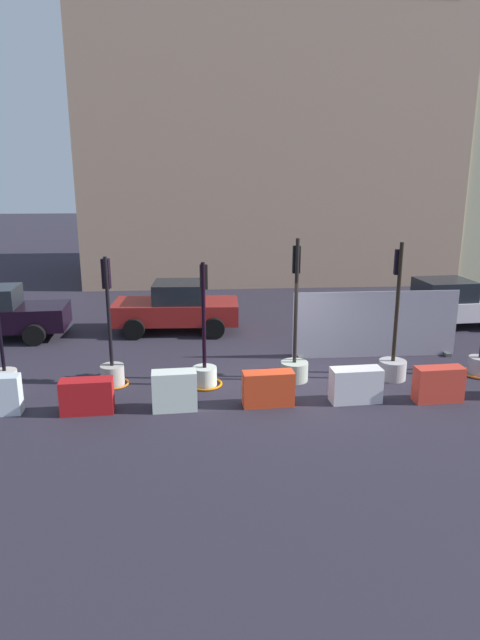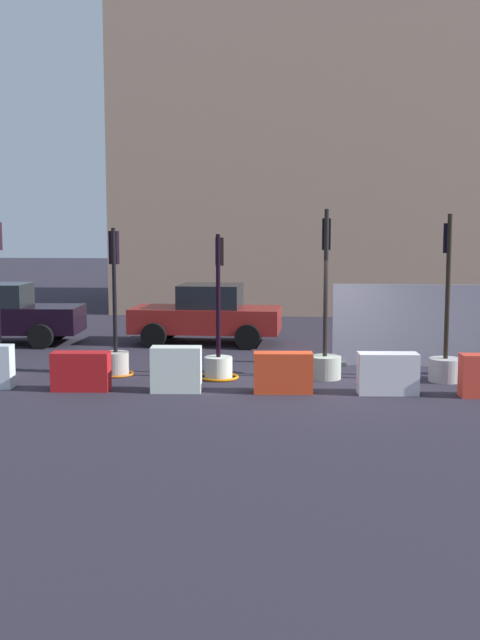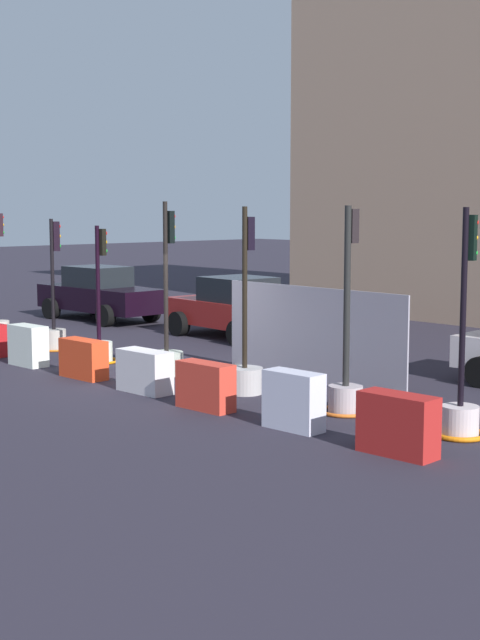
{
  "view_description": "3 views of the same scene",
  "coord_description": "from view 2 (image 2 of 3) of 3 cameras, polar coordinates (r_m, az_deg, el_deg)",
  "views": [
    {
      "loc": [
        -2.47,
        -12.58,
        5.07
      ],
      "look_at": [
        -1.42,
        0.6,
        1.5
      ],
      "focal_mm": 30.71,
      "sensor_mm": 36.0,
      "label": 1
    },
    {
      "loc": [
        -0.65,
        -16.05,
        3.23
      ],
      "look_at": [
        -1.87,
        -0.02,
        1.26
      ],
      "focal_mm": 43.49,
      "sensor_mm": 36.0,
      "label": 2
    },
    {
      "loc": [
        14.75,
        -11.33,
        3.44
      ],
      "look_at": [
        2.4,
        -0.0,
        1.39
      ],
      "focal_mm": 51.5,
      "sensor_mm": 36.0,
      "label": 3
    }
  ],
  "objects": [
    {
      "name": "construction_barrier_4",
      "position": [
        15.2,
        10.82,
        -3.89
      ],
      "size": [
        1.17,
        0.53,
        0.8
      ],
      "color": "silver",
      "rests_on": "ground_plane"
    },
    {
      "name": "building_main_facade",
      "position": [
        32.25,
        7.47,
        13.22
      ],
      "size": [
        17.76,
        9.39,
        13.49
      ],
      "color": "tan",
      "rests_on": "ground_plane"
    },
    {
      "name": "traffic_light_4",
      "position": [
        16.66,
        14.89,
        -2.33
      ],
      "size": [
        0.68,
        0.68,
        3.47
      ],
      "color": "#B1ACAC",
      "rests_on": "ground_plane"
    },
    {
      "name": "ground_plane",
      "position": [
        16.38,
        6.57,
        -4.45
      ],
      "size": [
        120.0,
        120.0,
        0.0
      ],
      "primitive_type": "plane",
      "color": "#292531"
    },
    {
      "name": "construction_barrier_2",
      "position": [
        15.16,
        -4.72,
        -3.64
      ],
      "size": [
        1.0,
        0.48,
        0.89
      ],
      "color": "white",
      "rests_on": "ground_plane"
    },
    {
      "name": "construction_barrier_3",
      "position": [
        15.06,
        3.19,
        -3.89
      ],
      "size": [
        1.16,
        0.48,
        0.79
      ],
      "color": "#EA411D",
      "rests_on": "ground_plane"
    },
    {
      "name": "traffic_light_0",
      "position": [
        17.61,
        -17.25,
        -1.76
      ],
      "size": [
        0.57,
        0.57,
        3.36
      ],
      "color": "beige",
      "rests_on": "ground_plane"
    },
    {
      "name": "traffic_light_3",
      "position": [
        16.49,
        6.27,
        -2.2
      ],
      "size": [
        0.69,
        0.69,
        3.57
      ],
      "color": "#AAB2A2",
      "rests_on": "ground_plane"
    },
    {
      "name": "construction_barrier_1",
      "position": [
        15.57,
        -11.62,
        -3.72
      ],
      "size": [
        1.15,
        0.5,
        0.76
      ],
      "color": "red",
      "rests_on": "ground_plane"
    },
    {
      "name": "site_fence_panel",
      "position": [
        18.32,
        14.19,
        -0.52
      ],
      "size": [
        4.7,
        0.5,
        1.9
      ],
      "color": "#9C97A6",
      "rests_on": "ground_plane"
    },
    {
      "name": "traffic_light_2",
      "position": [
        16.43,
        -1.59,
        -2.6
      ],
      "size": [
        0.87,
        0.87,
        3.05
      ],
      "color": "silver",
      "rests_on": "ground_plane"
    },
    {
      "name": "car_red_compact",
      "position": [
        21.28,
        -2.44,
        0.39
      ],
      "size": [
        4.12,
        2.28,
        1.63
      ],
      "color": "maroon",
      "rests_on": "ground_plane"
    },
    {
      "name": "traffic_light_1",
      "position": [
        17.0,
        -9.15,
        -2.0
      ],
      "size": [
        0.79,
        0.79,
        3.18
      ],
      "color": "#B7ADA3",
      "rests_on": "ground_plane"
    }
  ]
}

